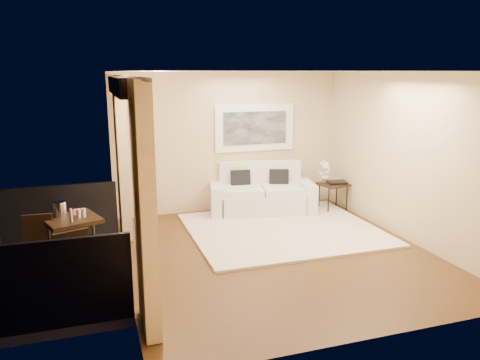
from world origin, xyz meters
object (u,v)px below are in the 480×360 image
bistro_table (72,223)px  balcony_chair_far (40,239)px  side_table (333,186)px  orchid (325,171)px  ice_bucket (60,209)px  sofa (262,195)px  balcony_chair_near (76,266)px

bistro_table → balcony_chair_far: (-0.42, 0.07, -0.20)m
side_table → balcony_chair_far: balcony_chair_far is taller
orchid → ice_bucket: orchid is taller
sofa → orchid: orchid is taller
sofa → ice_bucket: bearing=-141.8°
side_table → ice_bucket: 5.20m
balcony_chair_far → balcony_chair_near: (0.48, -1.17, 0.04)m
balcony_chair_far → bistro_table: bearing=172.6°
balcony_chair_near → ice_bucket: ice_bucket is taller
side_table → orchid: size_ratio=1.26×
orchid → balcony_chair_near: size_ratio=0.50×
sofa → bistro_table: 3.95m
sofa → balcony_chair_far: size_ratio=2.44×
bistro_table → ice_bucket: 0.27m
orchid → balcony_chair_near: orchid is taller
side_table → ice_bucket: ice_bucket is taller
side_table → bistro_table: 5.08m
side_table → bistro_table: bearing=-162.0°
orchid → balcony_chair_far: size_ratio=0.53×
sofa → side_table: bearing=-1.3°
bistro_table → balcony_chair_far: size_ratio=0.97×
sofa → bistro_table: size_ratio=2.52×
sofa → balcony_chair_near: 4.53m
orchid → sofa: bearing=170.4°
side_table → balcony_chair_far: 5.46m
orchid → ice_bucket: size_ratio=2.32×
balcony_chair_near → balcony_chair_far: bearing=92.5°
balcony_chair_far → sofa: bearing=-152.6°
orchid → balcony_chair_far: 5.38m
sofa → side_table: sofa is taller
sofa → balcony_chair_far: bearing=-142.7°
orchid → balcony_chair_near: 5.42m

